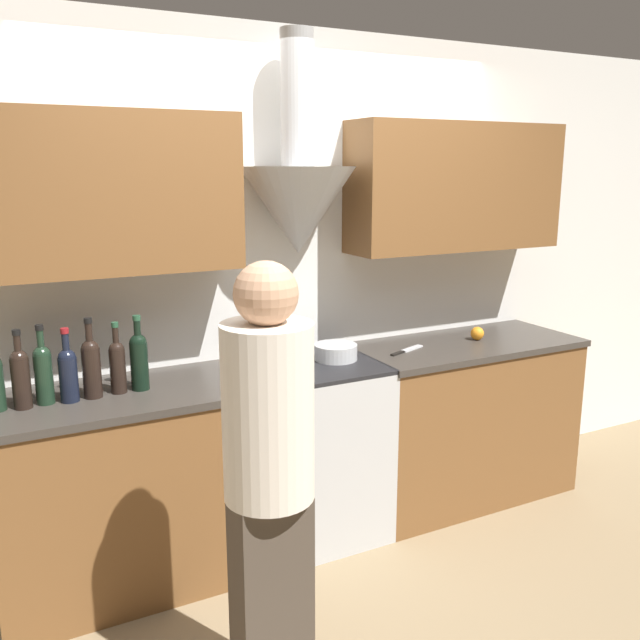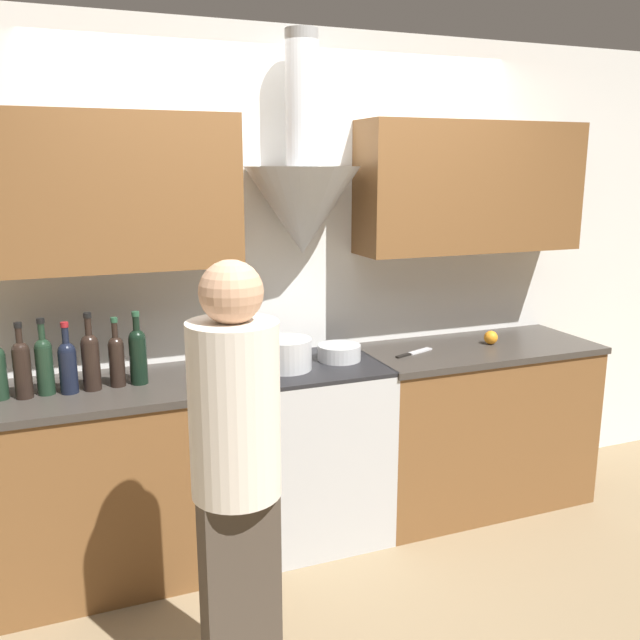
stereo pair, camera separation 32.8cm
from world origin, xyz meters
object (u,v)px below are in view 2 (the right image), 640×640
wine_bottle_6 (138,353)px  orange_fruit (491,338)px  stove_range (313,449)px  wine_bottle_1 (22,367)px  person_foreground_left (236,471)px  mixing_bowl (339,352)px  wine_bottle_5 (117,358)px  wine_bottle_3 (68,364)px  stock_pot (286,354)px  wine_bottle_4 (91,358)px  wine_bottle_2 (44,363)px

wine_bottle_6 → orange_fruit: (1.93, -0.00, -0.10)m
stove_range → wine_bottle_1: wine_bottle_1 is taller
person_foreground_left → mixing_bowl: bearing=51.6°
wine_bottle_5 → person_foreground_left: person_foreground_left is taller
wine_bottle_3 → stock_pot: wine_bottle_3 is taller
mixing_bowl → person_foreground_left: size_ratio=0.14×
mixing_bowl → wine_bottle_1: bearing=-178.5°
wine_bottle_3 → wine_bottle_1: bearing=179.4°
mixing_bowl → orange_fruit: size_ratio=2.91×
wine_bottle_4 → person_foreground_left: size_ratio=0.22×
wine_bottle_2 → stock_pot: 1.10m
person_foreground_left → wine_bottle_5: bearing=106.1°
wine_bottle_3 → wine_bottle_4: wine_bottle_4 is taller
stove_range → wine_bottle_4: 1.22m
stock_pot → orange_fruit: 1.23m
wine_bottle_2 → person_foreground_left: 1.18m
wine_bottle_1 → wine_bottle_4: size_ratio=0.95×
stove_range → wine_bottle_3: 1.30m
stove_range → mixing_bowl: (0.15, 0.02, 0.50)m
wine_bottle_5 → wine_bottle_2: bearing=-179.6°
wine_bottle_2 → mixing_bowl: (1.41, 0.02, -0.10)m
wine_bottle_2 → wine_bottle_5: (0.30, 0.00, -0.01)m
wine_bottle_3 → stock_pot: 1.01m
wine_bottle_5 → stock_pot: 0.80m
wine_bottle_2 → wine_bottle_6: size_ratio=1.01×
wine_bottle_3 → wine_bottle_5: size_ratio=1.00×
stock_pot → orange_fruit: size_ratio=3.30×
wine_bottle_3 → stove_range: bearing=1.2°
wine_bottle_2 → orange_fruit: (2.33, 0.00, -0.10)m
wine_bottle_2 → person_foreground_left: size_ratio=0.21×
wine_bottle_3 → wine_bottle_2: bearing=168.4°
wine_bottle_1 → wine_bottle_4: wine_bottle_4 is taller
wine_bottle_6 → stock_pot: size_ratio=1.34×
stove_range → person_foreground_left: (-0.66, -1.01, 0.44)m
stock_pot → mixing_bowl: 0.31m
wine_bottle_6 → person_foreground_left: size_ratio=0.21×
wine_bottle_5 → wine_bottle_6: wine_bottle_6 is taller
stove_range → wine_bottle_5: size_ratio=2.93×
mixing_bowl → orange_fruit: bearing=-1.2°
mixing_bowl → stock_pot: bearing=-170.4°
wine_bottle_5 → wine_bottle_6: 0.10m
wine_bottle_4 → stock_pot: (0.91, -0.02, -0.07)m
wine_bottle_6 → stock_pot: 0.71m
wine_bottle_2 → person_foreground_left: person_foreground_left is taller
mixing_bowl → wine_bottle_6: bearing=-178.9°
stove_range → orange_fruit: orange_fruit is taller
wine_bottle_6 → mixing_bowl: bearing=1.1°
wine_bottle_3 → wine_bottle_4: (0.10, 0.01, 0.01)m
wine_bottle_1 → wine_bottle_3: size_ratio=1.04×
wine_bottle_3 → wine_bottle_6: wine_bottle_6 is taller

